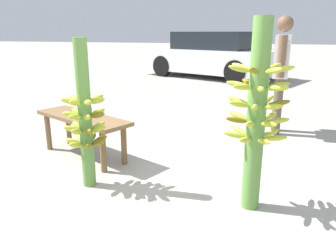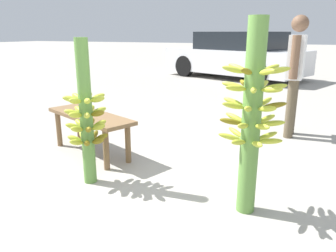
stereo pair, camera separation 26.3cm
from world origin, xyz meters
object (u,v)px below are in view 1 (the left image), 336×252
at_px(banana_stalk_left, 85,118).
at_px(parked_car, 213,55).
at_px(banana_stalk_center, 256,114).
at_px(vendor_person, 281,66).
at_px(market_bench, 83,123).

xyz_separation_m(banana_stalk_left, parked_car, (-0.32, 7.74, 0.03)).
distance_m(banana_stalk_left, banana_stalk_center, 1.41).
xyz_separation_m(banana_stalk_center, parked_car, (-1.73, 7.68, -0.09)).
bearing_deg(banana_stalk_left, parked_car, 92.35).
relative_size(vendor_person, market_bench, 1.20).
bearing_deg(market_bench, banana_stalk_center, 5.64).
xyz_separation_m(banana_stalk_left, market_bench, (-0.43, 0.61, -0.24)).
distance_m(banana_stalk_center, vendor_person, 2.18).
height_order(banana_stalk_center, vendor_person, vendor_person).
bearing_deg(parked_car, banana_stalk_left, -156.26).
relative_size(banana_stalk_left, vendor_person, 0.84).
distance_m(banana_stalk_left, parked_car, 7.74).
bearing_deg(banana_stalk_center, vendor_person, 85.29).
relative_size(market_bench, parked_car, 0.28).
bearing_deg(parked_car, banana_stalk_center, -145.94).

